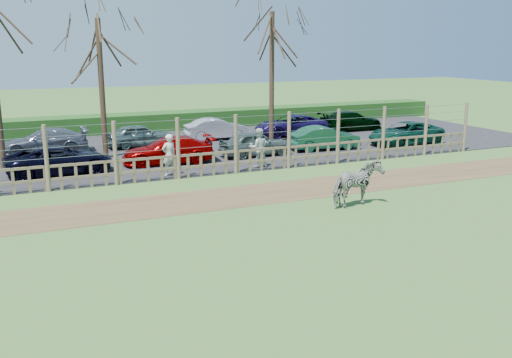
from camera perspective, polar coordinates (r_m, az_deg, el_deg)
name	(u,v)px	position (r m, az deg, el deg)	size (l,w,h in m)	color
ground	(259,239)	(16.16, 0.34, -6.02)	(120.00, 120.00, 0.00)	olive
dirt_strip	(207,200)	(20.16, -4.91, -2.09)	(34.00, 2.80, 0.01)	brown
asphalt	(143,151)	(29.57, -11.25, 2.73)	(44.00, 13.00, 0.04)	#232326
hedge	(117,124)	(36.27, -13.77, 5.40)	(46.00, 2.00, 1.10)	#1E4716
fence	(178,160)	(23.23, -7.77, 1.94)	(30.16, 0.16, 2.50)	brown
tree_mid	(100,55)	(27.73, -15.36, 11.91)	(4.80, 4.80, 6.83)	#3D2B1E
tree_right	(272,46)	(30.88, 1.60, 13.17)	(4.80, 4.80, 7.35)	#3D2B1E
zebra	(357,184)	(19.42, 10.10, -0.50)	(0.83, 1.83, 1.55)	gray
visitor_a	(169,155)	(23.74, -8.70, 2.41)	(0.63, 0.41, 1.72)	silver
visitor_b	(259,148)	(25.08, 0.27, 3.15)	(0.84, 0.65, 1.72)	#B6C5BC
crow	(344,195)	(20.64, 8.83, -1.55)	(0.25, 0.19, 0.21)	black
car_2	(59,160)	(25.14, -19.08, 1.82)	(1.99, 4.32, 1.20)	black
car_3	(168,150)	(26.23, -8.77, 2.86)	(1.68, 4.13, 1.20)	#930202
car_4	(255,143)	(27.69, -0.07, 3.57)	(1.42, 3.52, 1.20)	#51615A
car_5	(324,138)	(29.53, 6.86, 4.10)	(1.27, 3.64, 1.20)	#195638
car_6	(406,133)	(31.91, 14.77, 4.45)	(1.99, 4.32, 1.20)	#0C412E
car_9	(45,141)	(30.22, -20.37, 3.56)	(1.68, 4.13, 1.20)	#555B6A
car_10	(140,135)	(30.78, -11.55, 4.30)	(1.42, 3.52, 1.20)	#4D6562
car_11	(217,129)	(32.56, -3.94, 5.03)	(1.27, 3.64, 1.20)	#BBB4C2
car_12	(291,125)	(33.98, 3.51, 5.39)	(1.99, 4.32, 1.20)	#1A0F46
car_13	(351,121)	(36.37, 9.46, 5.76)	(1.68, 4.13, 1.20)	black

